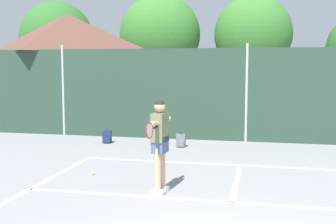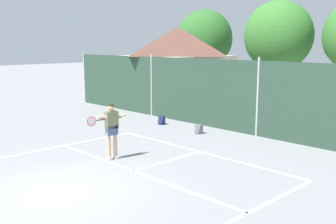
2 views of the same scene
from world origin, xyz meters
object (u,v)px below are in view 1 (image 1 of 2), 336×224
backpack_navy (107,137)px  backpack_grey (181,141)px  tennis_player (160,138)px  tennis_ball (93,173)px

backpack_navy → backpack_grey: same height
backpack_navy → tennis_player: bearing=-59.4°
tennis_player → backpack_grey: (-0.49, 4.85, -0.92)m
tennis_ball → backpack_navy: 4.06m
tennis_player → tennis_ball: 2.41m
tennis_player → tennis_ball: tennis_player is taller
tennis_player → backpack_navy: (-2.96, 5.00, -0.92)m
tennis_player → tennis_ball: (-1.86, 1.10, -1.08)m
tennis_player → backpack_grey: size_ratio=4.01×
tennis_ball → backpack_navy: size_ratio=0.14×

